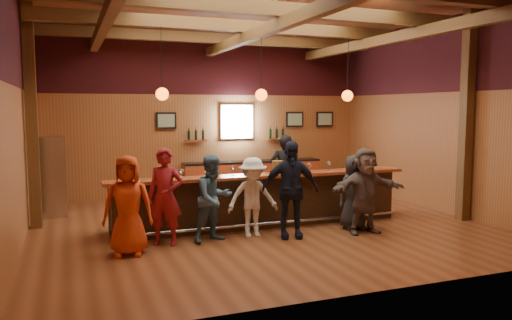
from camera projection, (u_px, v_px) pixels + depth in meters
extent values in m
plane|color=brown|center=(261.00, 226.00, 10.34)|extent=(9.00, 9.00, 0.00)
cube|color=brown|center=(209.00, 115.00, 13.83)|extent=(9.00, 0.04, 4.50)
cube|color=brown|center=(375.00, 123.00, 6.39)|extent=(9.00, 0.04, 4.50)
cube|color=brown|center=(16.00, 119.00, 8.52)|extent=(0.04, 8.00, 4.50)
cube|color=brown|center=(440.00, 116.00, 11.69)|extent=(0.04, 8.00, 4.50)
cube|color=brown|center=(261.00, 3.00, 9.87)|extent=(9.00, 8.00, 0.04)
cube|color=#340E11|center=(208.00, 64.00, 13.66)|extent=(9.00, 0.01, 1.70)
cube|color=#340E11|center=(13.00, 36.00, 8.38)|extent=(0.01, 8.00, 1.70)
cube|color=#340E11|center=(441.00, 55.00, 11.54)|extent=(0.01, 8.00, 1.70)
cube|color=#4F3316|center=(32.00, 117.00, 9.97)|extent=(0.22, 0.22, 4.50)
cube|color=#4F3316|center=(466.00, 117.00, 10.71)|extent=(0.22, 0.22, 4.50)
cube|color=#4F3316|center=(282.00, 10.00, 8.97)|extent=(8.80, 0.20, 0.25)
cube|color=#4F3316|center=(245.00, 27.00, 10.83)|extent=(8.80, 0.20, 0.25)
cube|color=#4F3316|center=(218.00, 38.00, 12.69)|extent=(8.80, 0.20, 0.25)
cube|color=#4F3316|center=(105.00, 23.00, 8.87)|extent=(0.18, 7.80, 0.22)
cube|color=#4F3316|center=(261.00, 32.00, 9.93)|extent=(0.18, 7.80, 0.22)
cube|color=#4F3316|center=(388.00, 39.00, 10.99)|extent=(0.18, 7.80, 0.22)
cube|color=black|center=(261.00, 201.00, 10.29)|extent=(6.00, 0.60, 1.05)
cube|color=#95391B|center=(264.00, 176.00, 10.06)|extent=(6.30, 0.50, 0.06)
cube|color=black|center=(255.00, 179.00, 10.60)|extent=(6.00, 0.48, 0.05)
cube|color=black|center=(255.00, 201.00, 10.65)|extent=(6.00, 0.48, 0.90)
cube|color=silver|center=(337.00, 177.00, 11.31)|extent=(0.45, 0.40, 0.14)
cube|color=silver|center=(356.00, 176.00, 11.48)|extent=(0.45, 0.40, 0.14)
cylinder|color=silver|center=(269.00, 223.00, 9.93)|extent=(6.00, 0.06, 0.06)
cube|color=#95391B|center=(253.00, 178.00, 14.18)|extent=(4.00, 0.50, 0.90)
cube|color=black|center=(253.00, 162.00, 14.13)|extent=(4.00, 0.52, 0.05)
cube|color=silver|center=(237.00, 122.00, 14.08)|extent=(0.95, 0.08, 0.95)
cube|color=white|center=(237.00, 122.00, 14.04)|extent=(0.78, 0.01, 0.78)
cube|color=black|center=(166.00, 121.00, 13.36)|extent=(0.55, 0.04, 0.45)
cube|color=silver|center=(166.00, 121.00, 13.34)|extent=(0.45, 0.01, 0.35)
cube|color=black|center=(295.00, 119.00, 14.70)|extent=(0.55, 0.04, 0.45)
cube|color=silver|center=(295.00, 119.00, 14.68)|extent=(0.45, 0.01, 0.35)
cube|color=black|center=(325.00, 119.00, 15.05)|extent=(0.55, 0.04, 0.45)
cube|color=silver|center=(325.00, 119.00, 15.03)|extent=(0.45, 0.01, 0.35)
cube|color=#95391B|center=(196.00, 141.00, 13.65)|extent=(0.60, 0.18, 0.04)
cylinder|color=black|center=(189.00, 135.00, 13.56)|extent=(0.07, 0.07, 0.26)
cylinder|color=black|center=(196.00, 135.00, 13.63)|extent=(0.07, 0.07, 0.26)
cylinder|color=black|center=(203.00, 135.00, 13.70)|extent=(0.07, 0.07, 0.26)
cube|color=#95391B|center=(277.00, 139.00, 14.49)|extent=(0.60, 0.18, 0.04)
cylinder|color=black|center=(270.00, 134.00, 14.41)|extent=(0.07, 0.07, 0.26)
cylinder|color=black|center=(277.00, 133.00, 14.48)|extent=(0.07, 0.07, 0.26)
cylinder|color=black|center=(283.00, 133.00, 14.55)|extent=(0.07, 0.07, 0.26)
cylinder|color=black|center=(161.00, 60.00, 9.29)|extent=(0.01, 0.01, 1.25)
sphere|color=#FF5A0C|center=(162.00, 94.00, 9.35)|extent=(0.24, 0.24, 0.24)
cylinder|color=black|center=(261.00, 64.00, 9.99)|extent=(0.01, 0.01, 1.25)
sphere|color=#FF5A0C|center=(261.00, 95.00, 10.06)|extent=(0.24, 0.24, 0.24)
cylinder|color=black|center=(348.00, 67.00, 10.70)|extent=(0.01, 0.01, 1.25)
sphere|color=#FF5A0C|center=(347.00, 96.00, 10.76)|extent=(0.24, 0.24, 0.24)
cube|color=silver|center=(50.00, 177.00, 11.22)|extent=(0.70, 0.70, 1.80)
imported|color=red|center=(128.00, 205.00, 8.25)|extent=(0.91, 0.70, 1.67)
imported|color=maroon|center=(165.00, 197.00, 8.85)|extent=(0.76, 0.66, 1.74)
imported|color=#436A87|center=(214.00, 198.00, 9.10)|extent=(0.93, 0.83, 1.59)
imported|color=white|center=(253.00, 197.00, 9.45)|extent=(1.02, 0.64, 1.51)
imported|color=#171D2F|center=(290.00, 189.00, 9.35)|extent=(1.15, 0.69, 1.84)
imported|color=#63534F|center=(365.00, 191.00, 9.68)|extent=(1.57, 0.53, 1.68)
imported|color=black|center=(355.00, 192.00, 10.01)|extent=(0.76, 0.52, 1.51)
imported|color=black|center=(284.00, 173.00, 11.81)|extent=(0.76, 0.61, 1.82)
cylinder|color=olive|center=(278.00, 167.00, 10.13)|extent=(0.24, 0.24, 0.26)
cylinder|color=black|center=(282.00, 166.00, 10.29)|extent=(0.08, 0.08, 0.27)
cylinder|color=black|center=(283.00, 157.00, 10.27)|extent=(0.03, 0.03, 0.09)
cylinder|color=black|center=(293.00, 166.00, 10.40)|extent=(0.08, 0.08, 0.26)
cylinder|color=black|center=(293.00, 157.00, 10.38)|extent=(0.03, 0.03, 0.09)
cylinder|color=silver|center=(123.00, 182.00, 9.01)|extent=(0.08, 0.08, 0.01)
cylinder|color=silver|center=(123.00, 178.00, 9.00)|extent=(0.01, 0.01, 0.11)
sphere|color=silver|center=(123.00, 173.00, 8.99)|extent=(0.09, 0.09, 0.09)
cylinder|color=silver|center=(169.00, 179.00, 9.30)|extent=(0.06, 0.06, 0.01)
cylinder|color=silver|center=(169.00, 177.00, 9.29)|extent=(0.01, 0.01, 0.09)
sphere|color=silver|center=(169.00, 173.00, 9.28)|extent=(0.07, 0.07, 0.07)
cylinder|color=silver|center=(182.00, 178.00, 9.44)|extent=(0.07, 0.07, 0.01)
cylinder|color=silver|center=(182.00, 175.00, 9.43)|extent=(0.01, 0.01, 0.10)
sphere|color=silver|center=(182.00, 171.00, 9.43)|extent=(0.08, 0.08, 0.08)
cylinder|color=silver|center=(206.00, 178.00, 9.53)|extent=(0.08, 0.08, 0.01)
cylinder|color=silver|center=(206.00, 175.00, 9.53)|extent=(0.01, 0.01, 0.11)
sphere|color=silver|center=(206.00, 170.00, 9.52)|extent=(0.09, 0.09, 0.09)
cylinder|color=silver|center=(233.00, 175.00, 9.89)|extent=(0.08, 0.08, 0.01)
cylinder|color=silver|center=(233.00, 172.00, 9.89)|extent=(0.01, 0.01, 0.11)
sphere|color=silver|center=(233.00, 168.00, 9.88)|extent=(0.09, 0.09, 0.09)
cylinder|color=silver|center=(309.00, 172.00, 10.44)|extent=(0.07, 0.07, 0.01)
cylinder|color=silver|center=(309.00, 169.00, 10.44)|extent=(0.01, 0.01, 0.10)
sphere|color=silver|center=(309.00, 165.00, 10.43)|extent=(0.08, 0.08, 0.08)
cylinder|color=silver|center=(329.00, 170.00, 10.65)|extent=(0.08, 0.08, 0.01)
cylinder|color=silver|center=(329.00, 168.00, 10.64)|extent=(0.01, 0.01, 0.11)
sphere|color=silver|center=(329.00, 163.00, 10.63)|extent=(0.09, 0.09, 0.09)
cylinder|color=silver|center=(358.00, 169.00, 10.80)|extent=(0.07, 0.07, 0.01)
cylinder|color=silver|center=(358.00, 167.00, 10.80)|extent=(0.01, 0.01, 0.10)
sphere|color=silver|center=(358.00, 163.00, 10.79)|extent=(0.08, 0.08, 0.08)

